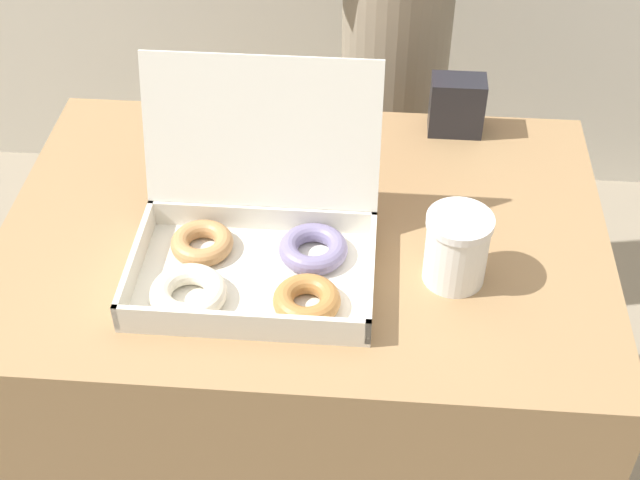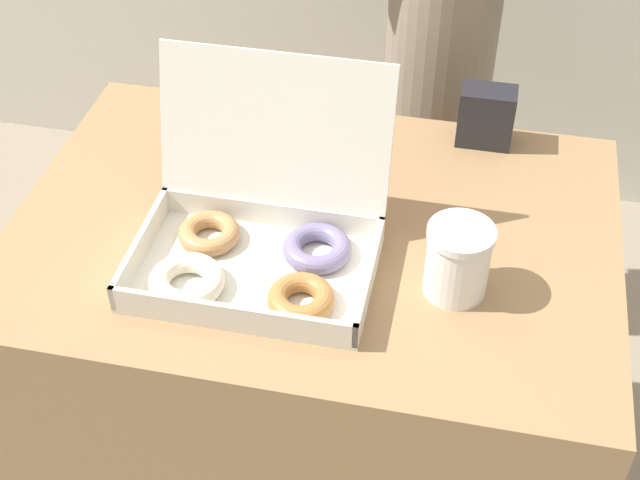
% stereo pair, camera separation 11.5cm
% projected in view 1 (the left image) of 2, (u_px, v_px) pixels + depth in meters
% --- Properties ---
extents(table, '(0.91, 0.64, 0.71)m').
position_uv_depth(table, '(306.00, 379.00, 1.57)').
color(table, '#99754C').
rests_on(table, ground_plane).
extents(donut_box, '(0.34, 0.29, 0.26)m').
position_uv_depth(donut_box, '(253.00, 245.00, 1.24)').
color(donut_box, silver).
rests_on(donut_box, table).
extents(coffee_cup, '(0.09, 0.09, 0.11)m').
position_uv_depth(coffee_cup, '(457.00, 248.00, 1.22)').
color(coffee_cup, white).
rests_on(coffee_cup, table).
extents(napkin_holder, '(0.09, 0.05, 0.10)m').
position_uv_depth(napkin_holder, '(457.00, 105.00, 1.49)').
color(napkin_holder, '#232328').
rests_on(napkin_holder, table).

